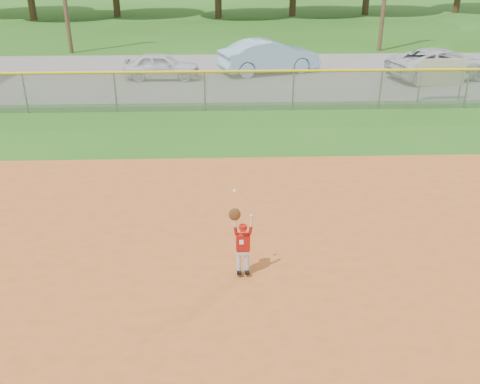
% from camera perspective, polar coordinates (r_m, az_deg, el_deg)
% --- Properties ---
extents(ground, '(120.00, 120.00, 0.00)m').
position_cam_1_polar(ground, '(11.43, -4.78, -5.83)').
color(ground, '#255A14').
rests_on(ground, ground).
extents(clay_infield, '(24.00, 16.00, 0.04)m').
position_cam_1_polar(clay_infield, '(8.98, -5.54, -15.63)').
color(clay_infield, '#B55820').
rests_on(clay_infield, ground).
extents(parking_strip, '(44.00, 10.00, 0.03)m').
position_cam_1_polar(parking_strip, '(26.45, -3.44, 12.36)').
color(parking_strip, slate).
rests_on(parking_strip, ground).
extents(car_white_a, '(3.56, 1.54, 1.20)m').
position_cam_1_polar(car_white_a, '(25.70, -8.40, 13.17)').
color(car_white_a, silver).
rests_on(car_white_a, parking_strip).
extents(car_blue, '(5.10, 3.15, 1.59)m').
position_cam_1_polar(car_blue, '(26.67, 3.12, 14.26)').
color(car_blue, '#8CB8D1').
rests_on(car_blue, parking_strip).
extents(car_white_b, '(5.44, 3.55, 1.39)m').
position_cam_1_polar(car_white_b, '(27.05, 20.66, 12.67)').
color(car_white_b, silver).
rests_on(car_white_b, parking_strip).
extents(sponsor_sign, '(1.93, 0.18, 1.72)m').
position_cam_1_polar(sponsor_sign, '(23.03, 20.74, 11.74)').
color(sponsor_sign, gray).
rests_on(sponsor_sign, ground).
extents(outfield_fence, '(40.06, 0.10, 1.55)m').
position_cam_1_polar(outfield_fence, '(20.41, -3.79, 11.00)').
color(outfield_fence, gray).
rests_on(outfield_fence, ground).
extents(ballplayer, '(0.46, 0.20, 1.76)m').
position_cam_1_polar(ballplayer, '(10.03, 0.19, -5.28)').
color(ballplayer, silver).
rests_on(ballplayer, ground).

